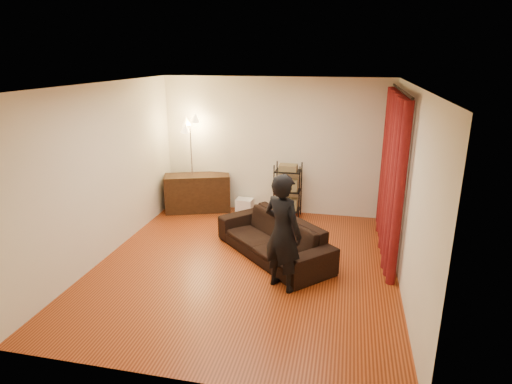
% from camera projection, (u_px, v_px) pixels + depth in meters
% --- Properties ---
extents(floor, '(5.00, 5.00, 0.00)m').
position_uv_depth(floor, '(246.00, 265.00, 6.57)').
color(floor, '#9C4019').
rests_on(floor, ground).
extents(ceiling, '(5.00, 5.00, 0.00)m').
position_uv_depth(ceiling, '(244.00, 85.00, 5.74)').
color(ceiling, white).
rests_on(ceiling, ground).
extents(wall_back, '(5.00, 0.00, 5.00)m').
position_uv_depth(wall_back, '(275.00, 147.00, 8.48)').
color(wall_back, beige).
rests_on(wall_back, ground).
extents(wall_front, '(5.00, 0.00, 5.00)m').
position_uv_depth(wall_front, '(179.00, 258.00, 3.83)').
color(wall_front, beige).
rests_on(wall_front, ground).
extents(wall_left, '(0.00, 5.00, 5.00)m').
position_uv_depth(wall_left, '(104.00, 173.00, 6.61)').
color(wall_left, beige).
rests_on(wall_left, ground).
extents(wall_right, '(0.00, 5.00, 5.00)m').
position_uv_depth(wall_right, '(409.00, 191.00, 5.70)').
color(wall_right, beige).
rests_on(wall_right, ground).
extents(curtain_rod, '(0.04, 2.65, 0.04)m').
position_uv_depth(curtain_rod, '(401.00, 90.00, 6.39)').
color(curtain_rod, black).
rests_on(curtain_rod, wall_right).
extents(curtain, '(0.22, 2.65, 2.55)m').
position_uv_depth(curtain, '(392.00, 174.00, 6.79)').
color(curtain, maroon).
rests_on(curtain, ground).
extents(sofa, '(2.12, 2.10, 0.63)m').
position_uv_depth(sofa, '(273.00, 238.00, 6.79)').
color(sofa, black).
rests_on(sofa, ground).
extents(person, '(0.71, 0.64, 1.64)m').
position_uv_depth(person, '(283.00, 233.00, 5.72)').
color(person, black).
rests_on(person, ground).
extents(media_cabinet, '(1.40, 0.89, 0.76)m').
position_uv_depth(media_cabinet, '(198.00, 193.00, 8.79)').
color(media_cabinet, '#321E0F').
rests_on(media_cabinet, ground).
extents(storage_boxes, '(0.34, 0.27, 0.28)m').
position_uv_depth(storage_boxes, '(244.00, 205.00, 8.79)').
color(storage_boxes, silver).
rests_on(storage_boxes, ground).
extents(wire_shelf, '(0.54, 0.41, 1.09)m').
position_uv_depth(wire_shelf, '(288.00, 190.00, 8.40)').
color(wire_shelf, black).
rests_on(wire_shelf, ground).
extents(floor_lamp, '(0.41, 0.41, 1.93)m').
position_uv_depth(floor_lamp, '(192.00, 165.00, 8.65)').
color(floor_lamp, silver).
rests_on(floor_lamp, ground).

